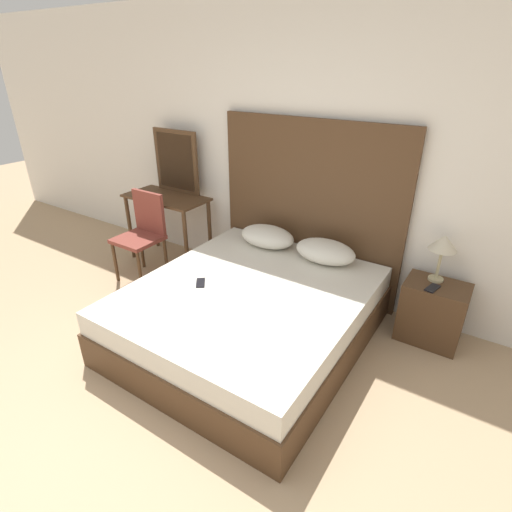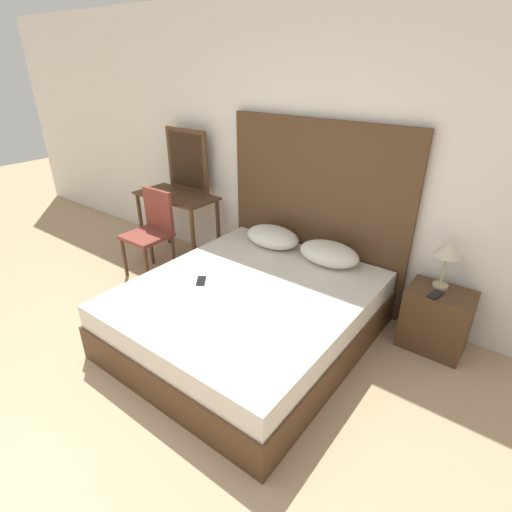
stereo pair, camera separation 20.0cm
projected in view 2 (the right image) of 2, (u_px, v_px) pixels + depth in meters
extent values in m
plane|color=tan|center=(62.00, 467.00, 2.35)|extent=(16.00, 16.00, 0.00)
cube|color=white|center=(311.00, 155.00, 3.70)|extent=(10.00, 0.06, 2.70)
cube|color=#4C331E|center=(249.00, 323.00, 3.38)|extent=(1.77, 2.01, 0.30)
cube|color=silver|center=(249.00, 298.00, 3.27)|extent=(1.74, 1.97, 0.19)
cube|color=#4C331E|center=(315.00, 212.00, 3.80)|extent=(1.86, 0.05, 1.70)
ellipsoid|color=silver|center=(273.00, 237.00, 3.90)|extent=(0.56, 0.36, 0.20)
ellipsoid|color=silver|center=(329.00, 254.00, 3.57)|extent=(0.56, 0.36, 0.20)
cube|color=black|center=(201.00, 281.00, 3.32)|extent=(0.15, 0.16, 0.01)
cube|color=#4C331E|center=(436.00, 319.00, 3.23)|extent=(0.49, 0.35, 0.53)
cylinder|color=tan|center=(440.00, 285.00, 3.17)|extent=(0.12, 0.12, 0.02)
cylinder|color=tan|center=(444.00, 270.00, 3.11)|extent=(0.02, 0.02, 0.26)
cone|color=beige|center=(449.00, 248.00, 3.03)|extent=(0.22, 0.22, 0.12)
cube|color=black|center=(436.00, 295.00, 3.06)|extent=(0.10, 0.16, 0.01)
cube|color=#4C331E|center=(176.00, 196.00, 4.48)|extent=(0.96, 0.48, 0.02)
cylinder|color=#4C331E|center=(141.00, 224.00, 4.76)|extent=(0.04, 0.04, 0.76)
cylinder|color=#4C331E|center=(194.00, 243.00, 4.28)|extent=(0.04, 0.04, 0.76)
cylinder|color=#4C331E|center=(167.00, 215.00, 5.04)|extent=(0.04, 0.04, 0.76)
cylinder|color=#4C331E|center=(218.00, 232.00, 4.56)|extent=(0.04, 0.04, 0.76)
cube|color=#4C331E|center=(187.00, 160.00, 4.48)|extent=(0.61, 0.03, 0.69)
cube|color=#B2BCC6|center=(187.00, 160.00, 4.47)|extent=(0.51, 0.01, 0.61)
cube|color=brown|center=(147.00, 236.00, 4.25)|extent=(0.44, 0.43, 0.04)
cube|color=brown|center=(158.00, 210.00, 4.28)|extent=(0.41, 0.04, 0.44)
cylinder|color=#4C331E|center=(124.00, 258.00, 4.32)|extent=(0.04, 0.04, 0.44)
cylinder|color=#4C331E|center=(147.00, 268.00, 4.12)|extent=(0.04, 0.04, 0.44)
cylinder|color=#4C331E|center=(151.00, 246.00, 4.59)|extent=(0.04, 0.04, 0.44)
cylinder|color=#4C331E|center=(174.00, 255.00, 4.38)|extent=(0.04, 0.04, 0.44)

